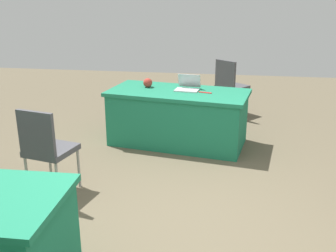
{
  "coord_description": "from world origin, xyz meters",
  "views": [
    {
      "loc": [
        -0.42,
        3.09,
        2.06
      ],
      "look_at": [
        0.1,
        -0.27,
        0.9
      ],
      "focal_mm": 42.44,
      "sensor_mm": 36.0,
      "label": 1
    }
  ],
  "objects": [
    {
      "name": "laptop_silver",
      "position": [
        0.14,
        -2.25,
        0.8
      ],
      "size": [
        0.35,
        0.33,
        0.21
      ],
      "rotation": [
        0.0,
        0.0,
        -0.13
      ],
      "color": "silver",
      "rests_on": "table_foreground"
    },
    {
      "name": "yarn_ball",
      "position": [
        0.71,
        -2.33,
        0.82
      ],
      "size": [
        0.13,
        0.13,
        0.13
      ],
      "primitive_type": "sphere",
      "color": "#B2382D",
      "rests_on": "table_foreground"
    },
    {
      "name": "chair_tucked_right",
      "position": [
        1.39,
        -0.45,
        0.55
      ],
      "size": [
        0.53,
        0.53,
        0.96
      ],
      "rotation": [
        0.0,
        0.0,
        2.92
      ],
      "color": "#9E9993",
      "rests_on": "ground"
    },
    {
      "name": "scissors_red",
      "position": [
        -0.12,
        -2.12,
        0.76
      ],
      "size": [
        0.18,
        0.08,
        0.01
      ],
      "primitive_type": "cube",
      "rotation": [
        0.0,
        0.0,
        2.88
      ],
      "color": "red",
      "rests_on": "table_foreground"
    },
    {
      "name": "ground_plane",
      "position": [
        0.0,
        0.0,
        0.0
      ],
      "size": [
        14.4,
        14.4,
        0.0
      ],
      "primitive_type": "plane",
      "color": "brown"
    },
    {
      "name": "table_foreground",
      "position": [
        0.26,
        -2.17,
        0.38
      ],
      "size": [
        2.02,
        1.19,
        0.76
      ],
      "rotation": [
        0.0,
        0.0,
        -0.16
      ],
      "color": "#1E7A56",
      "rests_on": "ground"
    },
    {
      "name": "chair_near_front",
      "position": [
        -0.44,
        -3.65,
        0.56
      ],
      "size": [
        0.62,
        0.62,
        0.96
      ],
      "rotation": [
        0.0,
        0.0,
        2.44
      ],
      "color": "#9E9993",
      "rests_on": "ground"
    }
  ]
}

